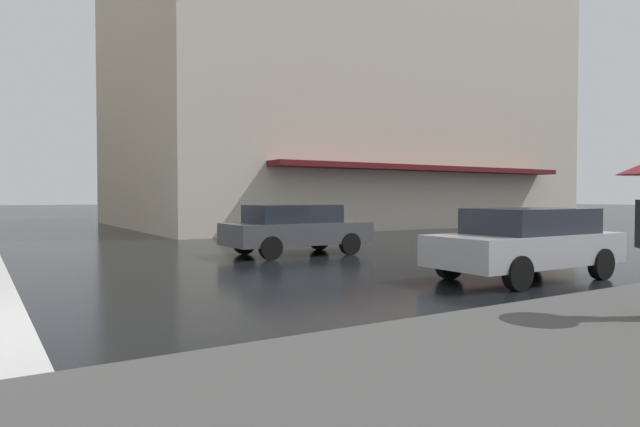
# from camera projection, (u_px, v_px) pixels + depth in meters

# --- Properties ---
(haussmann_block_corner) EXTENTS (17.15, 24.88, 24.65)m
(haussmann_block_corner) POSITION_uv_depth(u_px,v_px,m) (336.00, 26.00, 34.07)
(haussmann_block_corner) COLOR beige
(haussmann_block_corner) RESTS_ON ground_plane
(car_silver) EXTENTS (1.85, 4.10, 1.41)m
(car_silver) POSITION_uv_depth(u_px,v_px,m) (527.00, 241.00, 11.09)
(car_silver) COLOR #B7B7BC
(car_silver) RESTS_ON ground_plane
(car_dark_grey) EXTENTS (1.85, 4.10, 1.41)m
(car_dark_grey) POSITION_uv_depth(u_px,v_px,m) (296.00, 228.00, 15.76)
(car_dark_grey) COLOR #4C4C51
(car_dark_grey) RESTS_ON ground_plane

